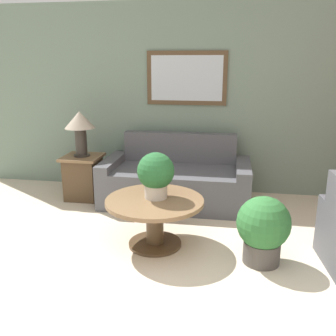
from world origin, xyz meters
TOP-DOWN VIEW (x-y plane):
  - ground_plane at (0.00, 0.00)m, footprint 20.00×20.00m
  - wall_back at (-0.01, 3.06)m, footprint 6.84×0.09m
  - couch_main at (-0.29, 2.46)m, footprint 1.90×0.93m
  - coffee_table at (-0.33, 1.21)m, footprint 0.98×0.98m
  - side_table at (-1.56, 2.41)m, footprint 0.50×0.50m
  - table_lamp at (-1.56, 2.41)m, footprint 0.40×0.40m
  - potted_plant_on_table at (-0.32, 1.26)m, footprint 0.37×0.37m
  - potted_plant_floor at (0.72, 1.04)m, footprint 0.49×0.49m

SIDE VIEW (x-z plane):
  - ground_plane at x=0.00m, z-range 0.00..0.00m
  - couch_main at x=-0.29m, z-range -0.15..0.73m
  - side_table at x=-1.56m, z-range 0.01..0.60m
  - potted_plant_floor at x=0.72m, z-range 0.03..0.67m
  - coffee_table at x=-0.33m, z-range 0.11..0.61m
  - potted_plant_on_table at x=-0.32m, z-range 0.52..0.98m
  - table_lamp at x=-1.56m, z-range 0.72..1.32m
  - wall_back at x=-0.01m, z-range 0.01..2.61m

